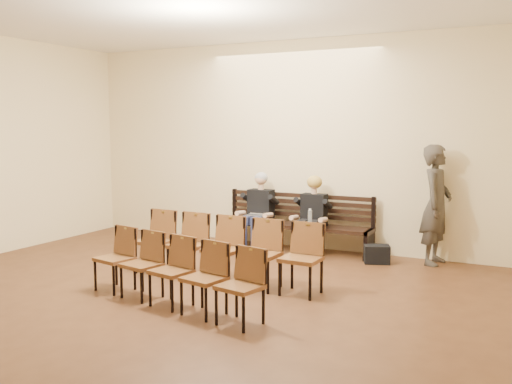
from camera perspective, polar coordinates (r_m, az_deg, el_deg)
ground at (r=5.89m, az=-16.51°, el=-14.23°), size 10.00×10.00×0.00m
room_walls at (r=6.12m, az=-12.18°, el=10.86°), size 8.02×10.01×3.51m
bench at (r=9.53m, az=3.92°, el=-4.53°), size 2.60×0.90×0.45m
seated_man at (r=9.61m, az=0.23°, el=-2.03°), size 0.52×0.71×1.24m
seated_woman at (r=9.24m, az=5.60°, el=-2.70°), size 0.49×0.68×1.15m
laptop at (r=9.51m, az=-0.04°, el=-2.50°), size 0.32×0.26×0.22m
water_bottle at (r=8.93m, az=5.41°, el=-3.12°), size 0.07×0.07×0.22m
bag at (r=8.86m, az=11.98°, el=-6.10°), size 0.44×0.38×0.28m
passerby at (r=8.89m, az=17.61°, el=-0.37°), size 0.57×0.80×2.07m
chair_row_front at (r=7.57m, az=-3.35°, el=-5.79°), size 2.73×0.56×0.88m
chair_row_back at (r=6.68m, az=-8.48°, el=-7.89°), size 2.51×0.91×0.80m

